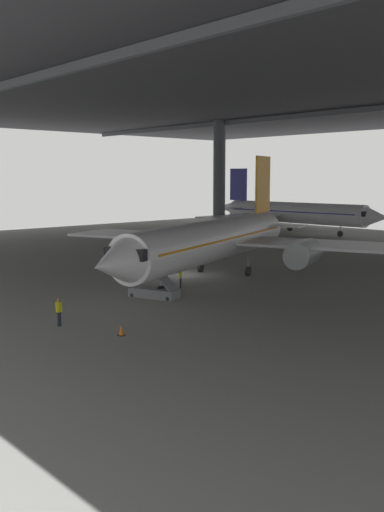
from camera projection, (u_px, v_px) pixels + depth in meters
ground_plane at (181, 274)px, 53.41m from camera, size 110.00×110.00×0.00m
hangar_structure at (278, 88)px, 60.21m from camera, size 121.00×99.00×18.87m
airplane_main at (215, 240)px, 51.37m from camera, size 34.23×34.39×11.20m
boarding_stairs at (154, 288)px, 43.25m from camera, size 4.37×2.78×4.60m
crew_worker_near_nose at (59, 310)px, 34.82m from camera, size 0.33×0.52×1.75m
crew_worker_by_stairs at (180, 277)px, 46.79m from camera, size 0.41×0.43×1.66m
airplane_distant at (291, 213)px, 92.93m from camera, size 32.85×31.69×10.45m
traffic_cone_orange at (121, 330)px, 32.83m from camera, size 0.36×0.36×0.60m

